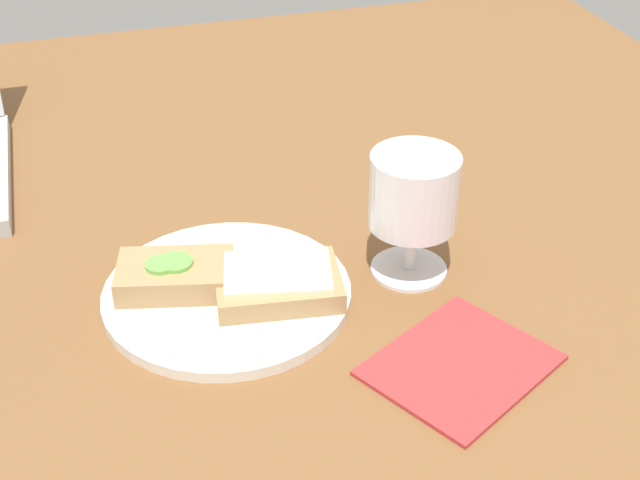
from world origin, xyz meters
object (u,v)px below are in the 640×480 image
at_px(wine_glass, 414,196).
at_px(napkin, 460,365).
at_px(plate, 227,294).
at_px(sandwich_with_cheese, 278,283).
at_px(sandwich_with_cucumber, 175,274).

distance_m(wine_glass, napkin, 0.16).
xyz_separation_m(plate, sandwich_with_cheese, (0.04, -0.02, 0.02)).
relative_size(plate, wine_glass, 1.83).
relative_size(plate, sandwich_with_cheese, 1.87).
xyz_separation_m(wine_glass, napkin, (-0.01, -0.14, -0.08)).
xyz_separation_m(sandwich_with_cucumber, sandwich_with_cheese, (0.09, -0.04, -0.00)).
bearing_deg(sandwich_with_cucumber, sandwich_with_cheese, -24.68).
relative_size(sandwich_with_cheese, napkin, 0.85).
bearing_deg(wine_glass, sandwich_with_cheese, -174.00).
distance_m(plate, sandwich_with_cheese, 0.05).
bearing_deg(napkin, wine_glass, 86.36).
bearing_deg(sandwich_with_cheese, wine_glass, 6.00).
height_order(sandwich_with_cucumber, sandwich_with_cheese, sandwich_with_cucumber).
bearing_deg(sandwich_with_cheese, sandwich_with_cucumber, 155.32).
bearing_deg(plate, sandwich_with_cucumber, 155.43).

